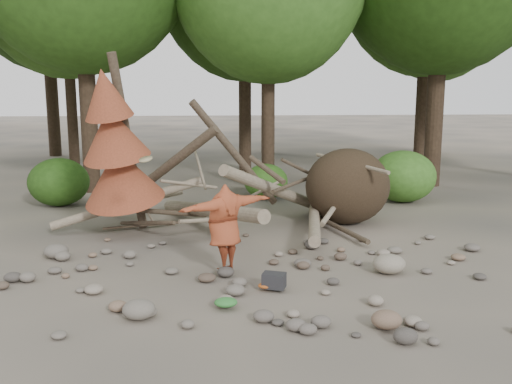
{
  "coord_description": "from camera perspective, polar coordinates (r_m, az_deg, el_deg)",
  "views": [
    {
      "loc": [
        -0.87,
        -10.04,
        3.56
      ],
      "look_at": [
        0.0,
        1.5,
        1.4
      ],
      "focal_mm": 40.0,
      "sensor_mm": 36.0,
      "label": 1
    }
  ],
  "objects": [
    {
      "name": "deadfall_pile",
      "position": [
        14.8,
        7.0,
        0.34
      ],
      "size": [
        8.55,
        5.24,
        3.3
      ],
      "color": "#332619",
      "rests_on": "ground"
    },
    {
      "name": "bush_left",
      "position": [
        18.08,
        -19.12,
        0.95
      ],
      "size": [
        1.8,
        1.8,
        1.44
      ],
      "primitive_type": "ellipsoid",
      "color": "#274F15",
      "rests_on": "ground"
    },
    {
      "name": "bush_right",
      "position": [
        18.24,
        14.51,
        1.53
      ],
      "size": [
        2.0,
        2.0,
        1.6
      ],
      "primitive_type": "ellipsoid",
      "color": "#3F7624",
      "rests_on": "ground"
    },
    {
      "name": "ground",
      "position": [
        10.69,
        0.6,
        -8.88
      ],
      "size": [
        120.0,
        120.0,
        0.0
      ],
      "primitive_type": "plane",
      "color": "#514C44",
      "rests_on": "ground"
    },
    {
      "name": "boulder_mid_left",
      "position": [
        12.71,
        -19.35,
        -5.6
      ],
      "size": [
        0.51,
        0.46,
        0.31
      ],
      "primitive_type": "ellipsoid",
      "color": "#676057",
      "rests_on": "ground"
    },
    {
      "name": "cloth_orange",
      "position": [
        10.18,
        0.98,
        -9.6
      ],
      "size": [
        0.27,
        0.22,
        0.1
      ],
      "primitive_type": "ellipsoid",
      "color": "#9F4A1B",
      "rests_on": "ground"
    },
    {
      "name": "cloth_green",
      "position": [
        9.4,
        -3.03,
        -11.24
      ],
      "size": [
        0.38,
        0.31,
        0.14
      ],
      "primitive_type": "ellipsoid",
      "color": "#2D712E",
      "rests_on": "ground"
    },
    {
      "name": "frisbee_thrower",
      "position": [
        10.87,
        -3.17,
        -3.53
      ],
      "size": [
        2.64,
        1.6,
        2.17
      ],
      "color": "#933C21",
      "rests_on": "ground"
    },
    {
      "name": "bush_mid",
      "position": [
        18.17,
        1.0,
        1.07
      ],
      "size": [
        1.4,
        1.4,
        1.12
      ],
      "primitive_type": "ellipsoid",
      "color": "#33641D",
      "rests_on": "ground"
    },
    {
      "name": "backpack",
      "position": [
        10.16,
        1.81,
        -9.15
      ],
      "size": [
        0.46,
        0.38,
        0.26
      ],
      "primitive_type": "cube",
      "rotation": [
        0.0,
        0.0,
        -0.34
      ],
      "color": "black",
      "rests_on": "ground"
    },
    {
      "name": "boulder_front_right",
      "position": [
        8.9,
        12.93,
        -12.33
      ],
      "size": [
        0.46,
        0.42,
        0.28
      ],
      "primitive_type": "ellipsoid",
      "color": "brown",
      "rests_on": "ground"
    },
    {
      "name": "dead_conifer",
      "position": [
        13.68,
        -13.79,
        4.19
      ],
      "size": [
        2.06,
        2.16,
        4.35
      ],
      "color": "#4C3F30",
      "rests_on": "ground"
    },
    {
      "name": "boulder_front_left",
      "position": [
        9.18,
        -11.63,
        -11.42
      ],
      "size": [
        0.52,
        0.47,
        0.31
      ],
      "primitive_type": "ellipsoid",
      "color": "#6E665B",
      "rests_on": "ground"
    },
    {
      "name": "boulder_mid_right",
      "position": [
        11.34,
        13.16,
        -7.01
      ],
      "size": [
        0.63,
        0.57,
        0.38
      ],
      "primitive_type": "ellipsoid",
      "color": "gray",
      "rests_on": "ground"
    }
  ]
}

